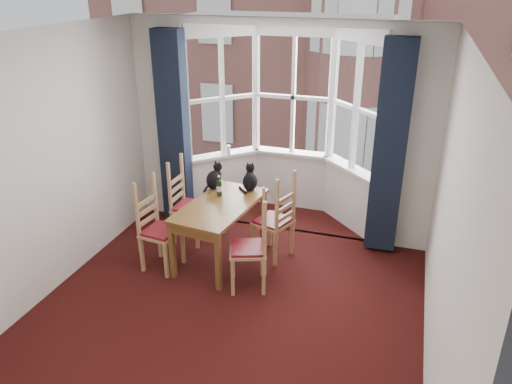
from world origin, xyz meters
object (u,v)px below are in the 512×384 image
at_px(dining_table, 220,211).
at_px(candle_tall, 228,150).
at_px(chair_right_near, 256,249).
at_px(chair_right_far, 279,224).
at_px(chair_left_near, 155,231).
at_px(chair_left_far, 184,207).
at_px(wine_bottle, 219,187).
at_px(cat_right, 250,180).
at_px(cat_left, 214,178).

height_order(dining_table, candle_tall, candle_tall).
xyz_separation_m(chair_right_near, chair_right_far, (0.08, 0.66, 0.00)).
bearing_deg(chair_left_near, candle_tall, 80.79).
xyz_separation_m(chair_left_far, chair_right_near, (1.24, -0.76, 0.00)).
xyz_separation_m(wine_bottle, candle_tall, (-0.31, 1.15, 0.07)).
relative_size(dining_table, cat_right, 3.95).
height_order(chair_left_near, cat_right, cat_right).
distance_m(cat_right, wine_bottle, 0.42).
distance_m(chair_right_near, candle_tall, 2.11).
bearing_deg(chair_right_near, chair_right_far, 82.90).
bearing_deg(dining_table, chair_right_far, 18.80).
relative_size(chair_right_near, chair_right_far, 1.00).
distance_m(dining_table, chair_left_near, 0.81).
distance_m(chair_right_far, cat_right, 0.68).
bearing_deg(candle_tall, cat_left, -80.35).
distance_m(dining_table, wine_bottle, 0.32).
xyz_separation_m(chair_left_far, cat_left, (0.40, 0.10, 0.41)).
height_order(chair_left_near, chair_right_far, same).
bearing_deg(candle_tall, chair_right_far, -46.73).
bearing_deg(cat_right, cat_left, -169.39).
xyz_separation_m(chair_left_far, wine_bottle, (0.55, -0.11, 0.39)).
bearing_deg(cat_right, chair_right_far, -31.70).
xyz_separation_m(chair_left_far, candle_tall, (0.24, 1.05, 0.47)).
distance_m(cat_left, candle_tall, 0.96).
xyz_separation_m(dining_table, candle_tall, (-0.40, 1.37, 0.29)).
distance_m(chair_right_near, cat_right, 1.10).
distance_m(chair_left_far, wine_bottle, 0.69).
bearing_deg(chair_left_near, cat_right, 45.12).
relative_size(chair_right_near, cat_right, 2.61).
xyz_separation_m(cat_left, cat_right, (0.45, 0.08, -0.00)).
bearing_deg(chair_left_far, candle_tall, 76.93).
xyz_separation_m(chair_left_far, cat_right, (0.86, 0.19, 0.41)).
xyz_separation_m(dining_table, chair_left_far, (-0.64, 0.33, -0.18)).
distance_m(chair_left_near, chair_left_far, 0.71).
bearing_deg(cat_left, candle_tall, 99.65).
relative_size(dining_table, wine_bottle, 5.30).
distance_m(chair_right_far, wine_bottle, 0.86).
xyz_separation_m(dining_table, wine_bottle, (-0.09, 0.22, 0.22)).
height_order(chair_right_near, cat_left, cat_left).
relative_size(chair_left_near, cat_right, 2.61).
xyz_separation_m(chair_left_near, chair_right_far, (1.36, 0.62, 0.00)).
bearing_deg(chair_right_near, dining_table, 143.86).
bearing_deg(chair_left_near, cat_left, 61.41).
xyz_separation_m(chair_left_far, chair_right_far, (1.32, -0.10, 0.00)).
xyz_separation_m(dining_table, chair_right_far, (0.67, 0.23, -0.18)).
xyz_separation_m(cat_right, candle_tall, (-0.61, 0.86, 0.05)).
height_order(dining_table, chair_right_far, chair_right_far).
bearing_deg(wine_bottle, chair_right_far, 0.59).
height_order(wine_bottle, candle_tall, wine_bottle).
height_order(chair_left_far, cat_right, cat_right).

